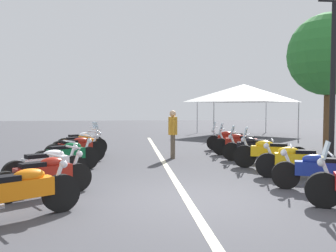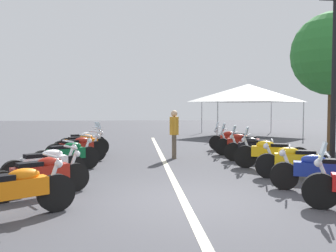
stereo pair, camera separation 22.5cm
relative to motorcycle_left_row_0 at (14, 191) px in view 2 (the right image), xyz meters
name	(u,v)px [view 2 (the right image)]	position (x,y,z in m)	size (l,w,h in m)	color
ground_plane	(184,202)	(0.85, -2.89, -0.46)	(80.00, 80.00, 0.00)	#424247
lane_centre_stripe	(167,166)	(4.96, -2.89, -0.46)	(19.99, 0.16, 0.01)	beige
motorcycle_left_row_0	(14,191)	(0.00, 0.00, 0.00)	(1.33, 1.81, 1.01)	black
motorcycle_left_row_1	(42,175)	(1.50, -0.06, -0.01)	(1.32, 1.80, 0.99)	black
motorcycle_left_row_2	(46,165)	(2.72, 0.17, -0.01)	(1.25, 1.74, 0.99)	black
motorcycle_left_row_3	(67,155)	(4.31, -0.03, 0.00)	(1.33, 1.70, 1.01)	black
motorcycle_left_row_4	(77,149)	(5.79, -0.07, 0.01)	(1.30, 1.81, 1.02)	black
motorcycle_left_row_5	(82,144)	(7.22, -0.01, 0.00)	(1.33, 1.88, 1.00)	black
motorcycle_left_row_6	(84,141)	(8.56, 0.13, 0.00)	(1.22, 1.73, 1.20)	black
motorcycle_right_row_1	(322,171)	(1.36, -5.91, -0.01)	(1.06, 2.03, 0.99)	black
motorcycle_right_row_2	(295,161)	(2.72, -5.93, -0.01)	(0.91, 1.93, 1.00)	black
motorcycle_right_row_3	(271,153)	(4.18, -5.86, 0.02)	(1.06, 2.05, 1.23)	black
motorcycle_right_row_4	(255,148)	(5.57, -5.85, 0.00)	(1.04, 1.97, 1.20)	black
motorcycle_right_row_5	(242,143)	(7.01, -5.86, 0.00)	(1.02, 2.03, 1.21)	black
motorcycle_right_row_6	(233,140)	(8.57, -5.93, 0.00)	(0.95, 1.96, 1.20)	black
street_lamp_twin_globe	(335,48)	(3.09, -7.11, 2.89)	(0.32, 1.22, 4.92)	black
bystander_1	(174,130)	(6.59, -3.28, 0.53)	(0.53, 0.32, 1.69)	brown
roadside_tree_0	(333,54)	(8.15, -9.91, 3.48)	(3.36, 3.36, 5.64)	brown
event_tent	(248,93)	(15.92, -8.82, 2.19)	(5.42, 5.42, 3.20)	white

